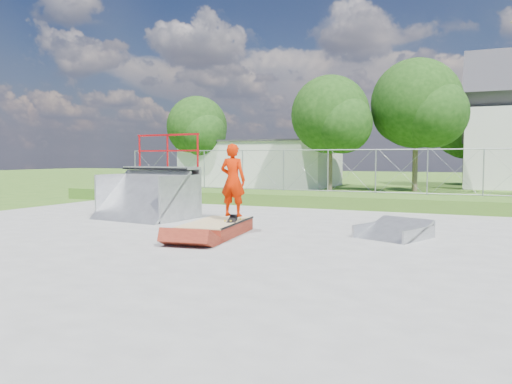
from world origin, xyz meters
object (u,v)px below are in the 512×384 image
quarter_pipe (145,176)px  skater (233,183)px  grind_box (216,229)px  flat_bank_ramp (393,230)px

quarter_pipe → skater: 4.35m
grind_box → skater: 1.22m
quarter_pipe → skater: (3.98, -1.73, -0.05)m
skater → grind_box: bearing=45.8°
grind_box → flat_bank_ramp: flat_bank_ramp is taller
grind_box → skater: skater is taller
flat_bank_ramp → skater: 4.09m
grind_box → skater: (0.30, 0.33, 1.14)m
grind_box → quarter_pipe: size_ratio=0.94×
grind_box → skater: size_ratio=1.41×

